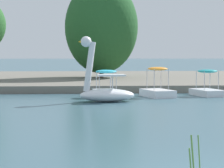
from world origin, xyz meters
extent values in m
cube|color=#6B665B|center=(0.00, 31.56, 0.23)|extent=(114.77, 24.77, 0.45)
ellipsoid|color=white|center=(-1.59, 14.45, 0.32)|extent=(2.76, 1.43, 0.63)
cylinder|color=white|center=(-2.45, 14.40, 1.72)|extent=(0.64, 0.34, 2.44)
sphere|color=white|center=(-2.61, 14.39, 2.93)|extent=(0.56, 0.56, 0.53)
cone|color=yellow|center=(-2.82, 14.38, 2.93)|extent=(0.37, 0.31, 0.29)
cube|color=white|center=(-1.37, 14.46, 1.30)|extent=(1.35, 1.00, 0.08)
cylinder|color=silver|center=(-1.40, 14.88, 0.97)|extent=(0.04, 0.04, 0.66)
cylinder|color=silver|center=(-1.35, 14.04, 0.97)|extent=(0.04, 0.04, 0.66)
cube|color=white|center=(-1.50, 17.02, 0.19)|extent=(1.55, 2.18, 0.39)
ellipsoid|color=#2DB7D1|center=(-1.50, 17.02, 1.39)|extent=(1.32, 1.19, 0.20)
cylinder|color=#B7B7BF|center=(-2.03, 17.35, 0.89)|extent=(0.04, 0.04, 1.00)
cylinder|color=#B7B7BF|center=(-1.11, 17.50, 0.89)|extent=(0.04, 0.04, 1.00)
cylinder|color=#B7B7BF|center=(-1.90, 16.54, 0.89)|extent=(0.04, 0.04, 1.00)
cylinder|color=#B7B7BF|center=(-0.98, 16.69, 0.89)|extent=(0.04, 0.04, 1.00)
cube|color=white|center=(1.29, 16.82, 0.20)|extent=(1.81, 2.38, 0.40)
ellipsoid|color=orange|center=(1.29, 16.82, 1.54)|extent=(1.35, 1.40, 0.20)
cylinder|color=#B7B7BF|center=(0.75, 17.13, 0.97)|extent=(0.04, 0.04, 1.14)
cylinder|color=#B7B7BF|center=(1.57, 17.38, 0.97)|extent=(0.04, 0.04, 1.14)
cylinder|color=#B7B7BF|center=(1.02, 16.26, 0.97)|extent=(0.04, 0.04, 1.14)
cylinder|color=#B7B7BF|center=(1.84, 16.50, 0.97)|extent=(0.04, 0.04, 1.14)
cube|color=white|center=(4.19, 17.35, 0.18)|extent=(1.68, 2.37, 0.36)
ellipsoid|color=teal|center=(4.19, 17.35, 1.38)|extent=(1.34, 1.39, 0.20)
cylinder|color=#B7B7BF|center=(3.65, 17.69, 0.87)|extent=(0.04, 0.04, 1.03)
cylinder|color=#B7B7BF|center=(4.50, 17.90, 0.87)|extent=(0.04, 0.04, 1.03)
cylinder|color=#B7B7BF|center=(3.88, 16.79, 0.87)|extent=(0.04, 0.04, 1.03)
cylinder|color=#B7B7BF|center=(4.73, 17.00, 0.87)|extent=(0.04, 0.04, 1.03)
cylinder|color=brown|center=(-1.29, 29.35, 2.19)|extent=(0.37, 0.37, 3.48)
ellipsoid|color=#235628|center=(-1.29, 29.35, 4.56)|extent=(8.19, 8.47, 7.52)
camera|label=1|loc=(-2.75, -7.50, 2.28)|focal=72.38mm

